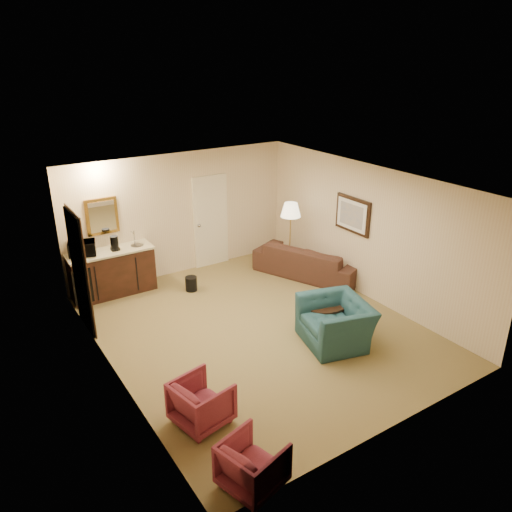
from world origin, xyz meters
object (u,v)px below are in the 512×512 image
Objects in this scene: sofa at (309,256)px; waste_bin at (191,284)px; coffee_maker at (114,243)px; wetbar_cabinet at (112,272)px; teal_armchair at (336,316)px; coffee_table at (328,316)px; floor_lamp at (290,239)px; microwave at (82,247)px; rose_chair_near at (202,400)px; rose_chair_far at (253,462)px.

sofa is 2.57m from waste_bin.
sofa is 4.00m from coffee_maker.
teal_armchair reaches higher than wetbar_cabinet.
coffee_maker is at bearing 128.15° from coffee_table.
waste_bin is at bearing -44.48° from coffee_maker.
wetbar_cabinet reaches higher than waste_bin.
sofa is at bearing -15.95° from waste_bin.
sofa is 1.45× the size of floor_lamp.
microwave is (-2.99, 3.82, 0.59)m from teal_armchair.
microwave is at bearing -127.76° from teal_armchair.
rose_chair_near is 4.95m from floor_lamp.
coffee_table is (2.95, 0.95, -0.11)m from rose_chair_near.
rose_chair_near is at bearing -114.09° from waste_bin.
rose_chair_near is (-2.74, -0.53, -0.15)m from teal_armchair.
floor_lamp reaches higher than sofa.
floor_lamp is at bearing 19.44° from sofa.
coffee_maker reaches higher than sofa.
wetbar_cabinet is 1.56m from waste_bin.
coffee_maker is at bearing -19.00° from rose_chair_far.
sofa is 3.57× the size of rose_chair_far.
rose_chair_near is at bearing -15.38° from rose_chair_far.
rose_chair_far reaches higher than waste_bin.
rose_chair_near is 4.34m from coffee_maker.
wetbar_cabinet is 0.71× the size of sofa.
rose_chair_far is 5.82m from floor_lamp.
rose_chair_far is at bearing -109.42° from coffee_maker.
sofa is 4.68× the size of microwave.
teal_armchair reaches higher than coffee_table.
wetbar_cabinet reaches higher than rose_chair_near.
waste_bin is 2.21m from microwave.
sofa reaches higher than waste_bin.
teal_armchair is 2.80m from rose_chair_near.
rose_chair_near is at bearing -162.25° from coffee_table.
rose_chair_far is 5.55m from coffee_maker.
rose_chair_near is at bearing -70.32° from microwave.
coffee_maker is (-3.42, 1.08, 0.27)m from floor_lamp.
waste_bin is (-2.45, 0.70, -0.30)m from sofa.
teal_armchair is at bearing -90.62° from rose_chair_near.
rose_chair_near is 0.85× the size of coffee_table.
rose_chair_far is at bearing -71.04° from microwave.
coffee_table is at bearing -83.84° from rose_chair_near.
microwave reaches higher than sofa.
coffee_table is 4.75m from microwave.
wetbar_cabinet is 2.40× the size of rose_chair_near.
microwave reaches higher than wetbar_cabinet.
waste_bin is (1.35, -0.72, -0.31)m from wetbar_cabinet.
waste_bin is 1.02× the size of coffee_maker.
microwave is at bearing 156.00° from coffee_maker.
rose_chair_far reaches higher than coffee_table.
rose_chair_far is at bearing -43.22° from teal_armchair.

